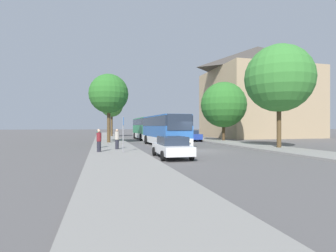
{
  "coord_description": "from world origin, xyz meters",
  "views": [
    {
      "loc": [
        -8.24,
        -21.12,
        2.11
      ],
      "look_at": [
        0.05,
        10.69,
        2.11
      ],
      "focal_mm": 28.0,
      "sensor_mm": 36.0,
      "label": 1
    }
  ],
  "objects_px": {
    "parked_car_right_far": "(167,133)",
    "tree_left_near": "(112,106)",
    "parked_car_right_near": "(191,135)",
    "tree_right_mid": "(279,78)",
    "pedestrian_waiting_far": "(99,138)",
    "tree_right_near": "(224,105)",
    "bus_front": "(164,130)",
    "bus_middle": "(146,128)",
    "tree_left_far": "(109,94)",
    "bus_stop_sign": "(123,130)",
    "pedestrian_walking_back": "(99,141)",
    "parked_car_left_curb": "(172,147)",
    "pedestrian_waiting_near": "(117,139)"
  },
  "relations": [
    {
      "from": "parked_car_right_far",
      "to": "tree_left_near",
      "type": "bearing_deg",
      "value": -21.12
    },
    {
      "from": "parked_car_right_near",
      "to": "tree_right_mid",
      "type": "xyz_separation_m",
      "value": [
        3.64,
        -13.65,
        5.67
      ]
    },
    {
      "from": "pedestrian_waiting_far",
      "to": "tree_right_near",
      "type": "relative_size",
      "value": 0.21
    },
    {
      "from": "bus_front",
      "to": "parked_car_right_near",
      "type": "relative_size",
      "value": 2.6
    },
    {
      "from": "parked_car_right_near",
      "to": "tree_right_mid",
      "type": "height_order",
      "value": "tree_right_mid"
    },
    {
      "from": "bus_front",
      "to": "bus_middle",
      "type": "bearing_deg",
      "value": 87.35
    },
    {
      "from": "parked_car_right_near",
      "to": "tree_left_far",
      "type": "height_order",
      "value": "tree_left_far"
    },
    {
      "from": "tree_right_near",
      "to": "bus_stop_sign",
      "type": "bearing_deg",
      "value": -138.36
    },
    {
      "from": "bus_middle",
      "to": "tree_left_far",
      "type": "distance_m",
      "value": 11.01
    },
    {
      "from": "bus_middle",
      "to": "pedestrian_walking_back",
      "type": "distance_m",
      "value": 21.1
    },
    {
      "from": "parked_car_left_curb",
      "to": "tree_right_mid",
      "type": "distance_m",
      "value": 13.23
    },
    {
      "from": "pedestrian_waiting_far",
      "to": "tree_right_mid",
      "type": "bearing_deg",
      "value": -59.72
    },
    {
      "from": "tree_left_near",
      "to": "tree_right_near",
      "type": "relative_size",
      "value": 1.02
    },
    {
      "from": "tree_left_near",
      "to": "pedestrian_waiting_near",
      "type": "bearing_deg",
      "value": -91.62
    },
    {
      "from": "parked_car_left_curb",
      "to": "tree_left_near",
      "type": "distance_m",
      "value": 36.28
    },
    {
      "from": "bus_stop_sign",
      "to": "tree_right_near",
      "type": "relative_size",
      "value": 0.33
    },
    {
      "from": "pedestrian_waiting_near",
      "to": "parked_car_right_far",
      "type": "bearing_deg",
      "value": -155.08
    },
    {
      "from": "bus_front",
      "to": "tree_right_mid",
      "type": "relative_size",
      "value": 1.15
    },
    {
      "from": "bus_front",
      "to": "pedestrian_walking_back",
      "type": "xyz_separation_m",
      "value": [
        -6.74,
        -6.83,
        -0.72
      ]
    },
    {
      "from": "pedestrian_walking_back",
      "to": "tree_left_far",
      "type": "xyz_separation_m",
      "value": [
        1.1,
        11.6,
        4.97
      ]
    },
    {
      "from": "pedestrian_walking_back",
      "to": "parked_car_right_near",
      "type": "bearing_deg",
      "value": 11.3
    },
    {
      "from": "pedestrian_waiting_far",
      "to": "tree_right_mid",
      "type": "relative_size",
      "value": 0.18
    },
    {
      "from": "pedestrian_waiting_near",
      "to": "tree_left_far",
      "type": "xyz_separation_m",
      "value": [
        -0.37,
        9.62,
        4.95
      ]
    },
    {
      "from": "bus_middle",
      "to": "tree_left_near",
      "type": "relative_size",
      "value": 1.37
    },
    {
      "from": "tree_right_mid",
      "to": "bus_middle",
      "type": "bearing_deg",
      "value": 114.27
    },
    {
      "from": "bus_stop_sign",
      "to": "tree_right_mid",
      "type": "relative_size",
      "value": 0.28
    },
    {
      "from": "tree_left_far",
      "to": "parked_car_left_curb",
      "type": "bearing_deg",
      "value": -76.94
    },
    {
      "from": "bus_stop_sign",
      "to": "bus_middle",
      "type": "bearing_deg",
      "value": 75.74
    },
    {
      "from": "parked_car_left_curb",
      "to": "parked_car_right_near",
      "type": "distance_m",
      "value": 19.15
    },
    {
      "from": "bus_stop_sign",
      "to": "parked_car_left_curb",
      "type": "bearing_deg",
      "value": -44.92
    },
    {
      "from": "parked_car_right_near",
      "to": "parked_car_left_curb",
      "type": "bearing_deg",
      "value": 65.3
    },
    {
      "from": "bus_stop_sign",
      "to": "tree_left_far",
      "type": "height_order",
      "value": "tree_left_far"
    },
    {
      "from": "parked_car_right_far",
      "to": "tree_left_near",
      "type": "distance_m",
      "value": 12.22
    },
    {
      "from": "bus_middle",
      "to": "tree_left_far",
      "type": "relative_size",
      "value": 1.35
    },
    {
      "from": "parked_car_left_curb",
      "to": "tree_left_near",
      "type": "height_order",
      "value": "tree_left_near"
    },
    {
      "from": "parked_car_right_far",
      "to": "tree_right_mid",
      "type": "xyz_separation_m",
      "value": [
        3.47,
        -27.52,
        5.64
      ]
    },
    {
      "from": "bus_stop_sign",
      "to": "pedestrian_walking_back",
      "type": "relative_size",
      "value": 1.59
    },
    {
      "from": "pedestrian_waiting_near",
      "to": "tree_right_mid",
      "type": "xyz_separation_m",
      "value": [
        14.46,
        -1.87,
        5.45
      ]
    },
    {
      "from": "bus_stop_sign",
      "to": "tree_left_near",
      "type": "xyz_separation_m",
      "value": [
        0.58,
        32.88,
        4.25
      ]
    },
    {
      "from": "pedestrian_waiting_far",
      "to": "tree_left_far",
      "type": "height_order",
      "value": "tree_left_far"
    },
    {
      "from": "parked_car_right_near",
      "to": "pedestrian_waiting_far",
      "type": "bearing_deg",
      "value": 37.55
    },
    {
      "from": "bus_middle",
      "to": "pedestrian_walking_back",
      "type": "height_order",
      "value": "bus_middle"
    },
    {
      "from": "parked_car_right_near",
      "to": "tree_left_far",
      "type": "relative_size",
      "value": 0.51
    },
    {
      "from": "parked_car_left_curb",
      "to": "pedestrian_walking_back",
      "type": "distance_m",
      "value": 6.03
    },
    {
      "from": "bus_front",
      "to": "parked_car_right_far",
      "type": "relative_size",
      "value": 2.45
    },
    {
      "from": "bus_front",
      "to": "tree_right_near",
      "type": "relative_size",
      "value": 1.36
    },
    {
      "from": "parked_car_left_curb",
      "to": "bus_stop_sign",
      "type": "distance_m",
      "value": 4.28
    },
    {
      "from": "bus_front",
      "to": "parked_car_right_near",
      "type": "distance_m",
      "value": 8.92
    },
    {
      "from": "bus_front",
      "to": "tree_left_near",
      "type": "xyz_separation_m",
      "value": [
        -4.42,
        25.16,
        4.34
      ]
    },
    {
      "from": "pedestrian_walking_back",
      "to": "tree_left_far",
      "type": "distance_m",
      "value": 12.67
    }
  ]
}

